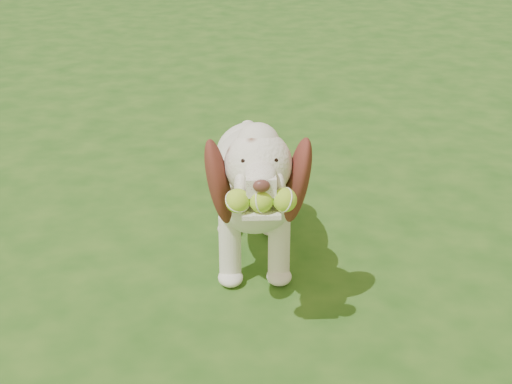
{
  "coord_description": "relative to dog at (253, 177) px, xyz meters",
  "views": [
    {
      "loc": [
        0.41,
        -2.49,
        1.53
      ],
      "look_at": [
        0.28,
        -0.06,
        0.42
      ],
      "focal_mm": 55.0,
      "sensor_mm": 36.0,
      "label": 1
    }
  ],
  "objects": [
    {
      "name": "ground",
      "position": [
        -0.26,
        -0.16,
        -0.38
      ],
      "size": [
        80.0,
        80.0,
        0.0
      ],
      "primitive_type": "plane",
      "color": "#204D16",
      "rests_on": "ground"
    },
    {
      "name": "dog",
      "position": [
        0.0,
        0.0,
        0.0
      ],
      "size": [
        0.43,
        1.09,
        0.71
      ],
      "rotation": [
        0.0,
        0.0,
        0.1
      ],
      "color": "white",
      "rests_on": "ground"
    }
  ]
}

